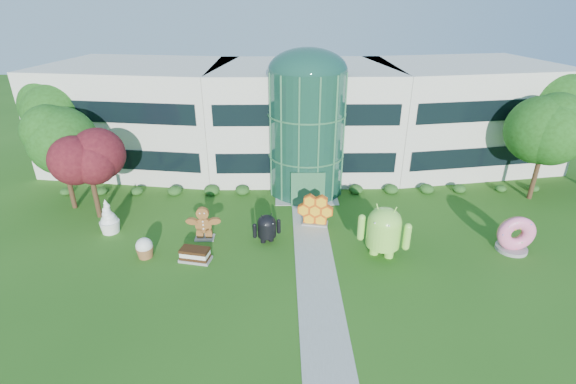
{
  "coord_description": "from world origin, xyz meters",
  "views": [
    {
      "loc": [
        -2.01,
        -19.92,
        14.81
      ],
      "look_at": [
        -1.57,
        6.0,
        2.6
      ],
      "focal_mm": 26.0,
      "sensor_mm": 36.0,
      "label": 1
    }
  ],
  "objects_px": {
    "android_green": "(384,228)",
    "donut": "(515,233)",
    "gingerbread": "(203,223)",
    "android_black": "(267,227)"
  },
  "relations": [
    {
      "from": "android_green",
      "to": "donut",
      "type": "relative_size",
      "value": 1.55
    },
    {
      "from": "donut",
      "to": "android_green",
      "type": "bearing_deg",
      "value": -174.88
    },
    {
      "from": "android_green",
      "to": "android_black",
      "type": "relative_size",
      "value": 1.7
    },
    {
      "from": "android_green",
      "to": "gingerbread",
      "type": "relative_size",
      "value": 1.5
    },
    {
      "from": "android_green",
      "to": "donut",
      "type": "xyz_separation_m",
      "value": [
        8.49,
        0.42,
        -0.68
      ]
    },
    {
      "from": "android_green",
      "to": "donut",
      "type": "distance_m",
      "value": 8.53
    },
    {
      "from": "donut",
      "to": "gingerbread",
      "type": "bearing_deg",
      "value": 177.25
    },
    {
      "from": "android_green",
      "to": "gingerbread",
      "type": "bearing_deg",
      "value": -166.47
    },
    {
      "from": "android_green",
      "to": "gingerbread",
      "type": "distance_m",
      "value": 11.69
    },
    {
      "from": "gingerbread",
      "to": "android_green",
      "type": "bearing_deg",
      "value": -10.78
    }
  ]
}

